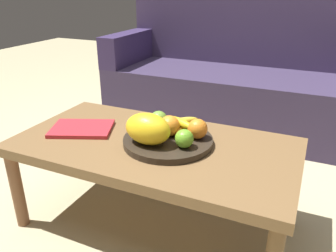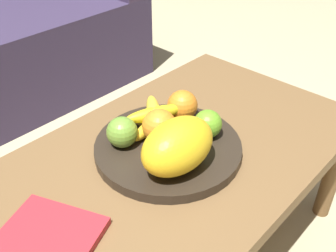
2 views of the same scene
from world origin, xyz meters
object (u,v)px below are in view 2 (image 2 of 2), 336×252
at_px(coffee_table, 156,179).
at_px(banana_bunch, 155,119).
at_px(fruit_bowl, 168,147).
at_px(orange_left, 182,105).
at_px(orange_front, 159,126).
at_px(apple_left, 122,132).
at_px(apple_front, 208,124).
at_px(melon_large_front, 178,146).

relative_size(coffee_table, banana_bunch, 6.80).
bearing_deg(fruit_bowl, orange_left, 23.83).
relative_size(orange_front, orange_left, 1.05).
distance_m(fruit_bowl, apple_left, 0.12).
relative_size(fruit_bowl, banana_bunch, 2.14).
height_order(fruit_bowl, apple_front, apple_front).
bearing_deg(fruit_bowl, apple_left, 135.41).
bearing_deg(banana_bunch, fruit_bowl, -108.10).
relative_size(fruit_bowl, orange_left, 4.49).
xyz_separation_m(coffee_table, apple_front, (0.14, -0.04, 0.10)).
bearing_deg(orange_left, melon_large_front, -142.12).
height_order(fruit_bowl, orange_front, orange_front).
relative_size(orange_front, banana_bunch, 0.50).
height_order(melon_large_front, apple_left, melon_large_front).
height_order(coffee_table, fruit_bowl, fruit_bowl).
bearing_deg(melon_large_front, banana_bunch, 62.99).
height_order(orange_front, banana_bunch, orange_front).
distance_m(coffee_table, orange_front, 0.13).
distance_m(orange_front, banana_bunch, 0.05).
xyz_separation_m(fruit_bowl, melon_large_front, (-0.05, -0.07, 0.07)).
bearing_deg(apple_left, banana_bunch, -6.33).
distance_m(orange_front, orange_left, 0.11).
xyz_separation_m(orange_front, apple_front, (0.09, -0.07, -0.01)).
relative_size(melon_large_front, banana_bunch, 1.10).
bearing_deg(melon_large_front, coffee_table, 96.42).
relative_size(orange_front, apple_left, 1.12).
xyz_separation_m(apple_left, banana_bunch, (0.10, -0.01, -0.01)).
bearing_deg(orange_left, orange_front, -168.69).
bearing_deg(apple_left, apple_front, -37.19).
xyz_separation_m(coffee_table, apple_left, (-0.02, 0.09, 0.10)).
xyz_separation_m(fruit_bowl, apple_left, (-0.08, 0.07, 0.05)).
bearing_deg(apple_left, fruit_bowl, -44.59).
height_order(coffee_table, melon_large_front, melon_large_front).
relative_size(coffee_table, orange_front, 13.57).
height_order(orange_front, apple_left, orange_front).
relative_size(melon_large_front, orange_front, 2.20).
xyz_separation_m(fruit_bowl, orange_front, (-0.00, 0.02, 0.05)).
distance_m(coffee_table, fruit_bowl, 0.08).
distance_m(apple_left, banana_bunch, 0.10).
bearing_deg(orange_front, melon_large_front, -114.75).
distance_m(coffee_table, orange_left, 0.20).
bearing_deg(orange_left, fruit_bowl, -156.17).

